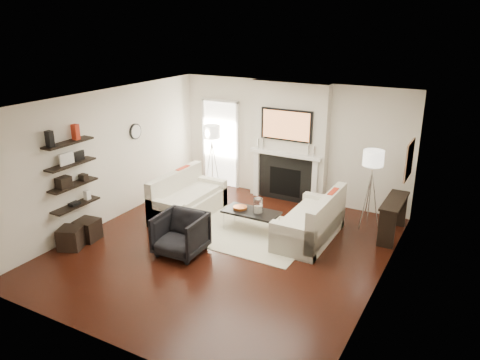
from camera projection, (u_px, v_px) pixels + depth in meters
The scene contains 71 objects.
room_envelope at pixel (223, 179), 8.14m from camera, with size 6.00×6.00×6.00m.
chimney_breast at pixel (289, 142), 10.52m from camera, with size 1.80×0.25×2.70m, color silver.
fireplace_surround at pixel (285, 179), 10.68m from camera, with size 1.30×0.02×1.04m, color black.
firebox at pixel (285, 182), 10.70m from camera, with size 0.75×0.02×0.65m, color black.
mantel_pilaster_l at pixel (256, 173), 10.97m from camera, with size 0.12×0.08×1.10m, color white.
mantel_pilaster_r at pixel (315, 183), 10.32m from camera, with size 0.12×0.08×1.10m, color white.
mantel_shelf at pixel (285, 154), 10.44m from camera, with size 1.70×0.18×0.07m, color white.
tv_body at pixel (286, 125), 10.24m from camera, with size 1.20×0.06×0.70m, color black.
tv_screen at pixel (286, 125), 10.22m from camera, with size 1.10×0.01×0.62m, color #BF723F.
candlestick_l_tall at pixel (263, 143), 10.64m from camera, with size 0.04×0.04×0.30m, color silver.
candlestick_l_short at pixel (258, 144), 10.71m from camera, with size 0.04×0.04×0.24m, color silver.
candlestick_r_tall at pixel (309, 149), 10.14m from camera, with size 0.04×0.04×0.30m, color silver.
candlestick_r_short at pixel (314, 151), 10.09m from camera, with size 0.04×0.04×0.24m, color silver.
hallway_panel at pixel (221, 144), 11.55m from camera, with size 0.90×0.02×2.10m, color white.
door_trim_l at pixel (204, 142), 11.75m from camera, with size 0.06×0.06×2.16m, color white.
door_trim_r at pixel (237, 147), 11.31m from camera, with size 0.06×0.06×2.16m, color white.
door_trim_top at pixel (220, 101), 11.17m from camera, with size 1.02×0.06×0.06m, color white.
rug at pixel (246, 231), 9.27m from camera, with size 2.60×2.00×0.01m, color beige.
loveseat_left_base at pixel (189, 206), 9.96m from camera, with size 0.85×1.80×0.42m, color beige.
loveseat_left_back at pixel (175, 190), 10.00m from camera, with size 0.18×1.80×0.80m, color beige.
loveseat_left_arm_n at pixel (165, 216), 9.26m from camera, with size 0.85×0.18×0.60m, color beige.
loveseat_left_arm_s at pixel (209, 190), 10.60m from camera, with size 0.85×0.18×0.60m, color beige.
loveseat_left_cushion at pixel (190, 195), 9.85m from camera, with size 0.63×1.44×0.10m, color beige.
pillow_left_orange at pixel (183, 177), 10.19m from camera, with size 0.10×0.42×0.42m, color #B32B16.
pillow_left_charcoal at pixel (166, 185), 9.69m from camera, with size 0.10×0.40×0.40m, color black.
loveseat_right_base at pixel (309, 229), 8.90m from camera, with size 0.85×1.80×0.42m, color beige.
loveseat_right_back at pixel (327, 217), 8.64m from camera, with size 0.18×1.80×0.80m, color beige.
loveseat_right_arm_n at pixel (292, 241), 8.20m from camera, with size 0.85×0.18×0.60m, color beige.
loveseat_right_arm_s at pixel (323, 210), 9.54m from camera, with size 0.85×0.18×0.60m, color beige.
loveseat_right_cushion at pixel (307, 216), 8.83m from camera, with size 0.63×1.44×0.10m, color beige.
pillow_right_orange at pixel (333, 201), 8.82m from camera, with size 0.10×0.42×0.42m, color #B32B16.
pillow_right_charcoal at pixel (322, 213), 8.33m from camera, with size 0.10×0.40×0.40m, color black.
coffee_table at pixel (251, 212), 9.17m from camera, with size 1.10×0.55×0.04m, color black.
coffee_leg_nw at pixel (224, 221), 9.29m from camera, with size 0.02×0.02×0.38m, color silver.
coffee_leg_ne at pixel (269, 231), 8.83m from camera, with size 0.02×0.02×0.38m, color silver.
coffee_leg_sw at pixel (235, 213), 9.65m from camera, with size 0.02×0.02×0.38m, color silver.
coffee_leg_se at pixel (279, 223), 9.19m from camera, with size 0.02×0.02×0.38m, color silver.
hurricane_glass at pixel (258, 206), 9.05m from camera, with size 0.18×0.18×0.32m, color white.
hurricane_candle at pixel (258, 209), 9.07m from camera, with size 0.10×0.10×0.16m, color white.
copper_bowl at pixel (240, 208), 9.27m from camera, with size 0.28×0.28×0.05m, color #AC4F1C.
armchair at pixel (180, 232), 8.28m from camera, with size 0.80×0.75×0.82m, color black.
lamp_left_post at pixel (212, 166), 11.35m from camera, with size 0.02×0.02×1.20m, color silver.
lamp_left_shade at pixel (212, 132), 11.07m from camera, with size 0.40×0.40×0.30m, color white.
lamp_left_leg_a at pixel (216, 167), 11.30m from camera, with size 0.02×0.02×1.25m, color silver.
lamp_left_leg_b at pixel (212, 165), 11.45m from camera, with size 0.02×0.02×1.25m, color silver.
lamp_left_leg_c at pixel (208, 167), 11.30m from camera, with size 0.02×0.02×1.25m, color silver.
lamp_right_post at pixel (369, 199), 9.29m from camera, with size 0.02×0.02×1.20m, color silver.
lamp_right_shade at pixel (373, 158), 9.00m from camera, with size 0.40×0.40×0.30m, color white.
lamp_right_leg_a at pixel (375, 200), 9.23m from camera, with size 0.02×0.02×1.25m, color silver.
lamp_right_leg_b at pixel (368, 197), 9.39m from camera, with size 0.02×0.02×1.25m, color silver.
lamp_right_leg_c at pixel (365, 200), 9.23m from camera, with size 0.02×0.02×1.25m, color silver.
console_top at pixel (395, 201), 8.84m from camera, with size 0.35×1.20×0.04m, color black.
console_leg_n at pixel (386, 230), 8.51m from camera, with size 0.30×0.04×0.71m, color black.
console_leg_s at pixel (399, 209), 9.42m from camera, with size 0.30×0.04×0.71m, color black.
wall_art at pixel (409, 160), 8.53m from camera, with size 0.03×0.70×0.70m, color #A87B54.
shelf_bottom at pixel (76, 205), 8.72m from camera, with size 0.25×1.00×0.04m, color black.
shelf_lower at pixel (73, 185), 8.59m from camera, with size 0.25×1.00×0.04m, color black.
shelf_upper at pixel (71, 164), 8.46m from camera, with size 0.25×1.00×0.04m, color black.
shelf_top at pixel (68, 143), 8.32m from camera, with size 0.25×1.00×0.04m, color black.
decor_magfile_a at pixel (50, 139), 7.96m from camera, with size 0.12×0.10×0.28m, color black.
decor_magfile_b at pixel (76, 132), 8.43m from camera, with size 0.12×0.10×0.28m, color #B32B16.
decor_frame_a at pixel (67, 159), 8.35m from camera, with size 0.04×0.30×0.22m, color white.
decor_frame_b at pixel (79, 156), 8.60m from camera, with size 0.04×0.22×0.18m, color black.
decor_wine_rack at pixel (64, 182), 8.38m from camera, with size 0.18×0.25×0.20m, color black.
decor_box_small at pixel (83, 177), 8.77m from camera, with size 0.15×0.12×0.12m, color black.
decor_books at pixel (74, 204), 8.68m from camera, with size 0.14×0.20×0.05m, color black.
decor_box_tall at pixel (87, 195), 8.93m from camera, with size 0.10×0.10×0.18m, color white.
clock_rim at pixel (135, 132), 10.01m from camera, with size 0.34×0.34×0.04m, color black.
clock_face at pixel (136, 132), 10.00m from camera, with size 0.29×0.29×0.01m, color white.
ottoman_near at pixel (88, 230), 8.88m from camera, with size 0.40×0.40×0.40m, color black.
ottoman_far at pixel (71, 238), 8.54m from camera, with size 0.40×0.40×0.40m, color black.
Camera 1 is at (3.96, -6.60, 4.02)m, focal length 35.00 mm.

